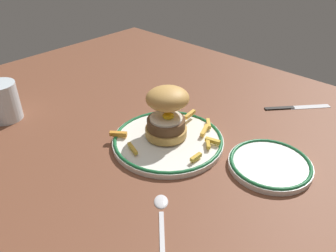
% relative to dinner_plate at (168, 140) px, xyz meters
% --- Properties ---
extents(ground_plane, '(1.37, 1.09, 0.04)m').
position_rel_dinner_plate_xyz_m(ground_plane, '(-0.05, 0.02, -0.03)').
color(ground_plane, brown).
extents(dinner_plate, '(0.25, 0.25, 0.02)m').
position_rel_dinner_plate_xyz_m(dinner_plate, '(0.00, 0.00, 0.00)').
color(dinner_plate, white).
rests_on(dinner_plate, ground_plane).
extents(burger, '(0.13, 0.13, 0.11)m').
position_rel_dinner_plate_xyz_m(burger, '(-0.02, 0.02, 0.06)').
color(burger, tan).
rests_on(burger, dinner_plate).
extents(fries_pile, '(0.21, 0.22, 0.02)m').
position_rel_dinner_plate_xyz_m(fries_pile, '(0.01, 0.03, 0.01)').
color(fries_pile, gold).
rests_on(fries_pile, dinner_plate).
extents(water_glass, '(0.08, 0.08, 0.10)m').
position_rel_dinner_plate_xyz_m(water_glass, '(-0.37, -0.20, 0.03)').
color(water_glass, silver).
rests_on(water_glass, ground_plane).
extents(side_plate, '(0.17, 0.17, 0.02)m').
position_rel_dinner_plate_xyz_m(side_plate, '(0.21, 0.08, -0.00)').
color(side_plate, white).
rests_on(side_plate, ground_plane).
extents(knife, '(0.13, 0.15, 0.01)m').
position_rel_dinner_plate_xyz_m(knife, '(0.13, 0.35, -0.01)').
color(knife, black).
rests_on(knife, ground_plane).
extents(spoon, '(0.11, 0.11, 0.01)m').
position_rel_dinner_plate_xyz_m(spoon, '(0.13, -0.15, -0.00)').
color(spoon, silver).
rests_on(spoon, ground_plane).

